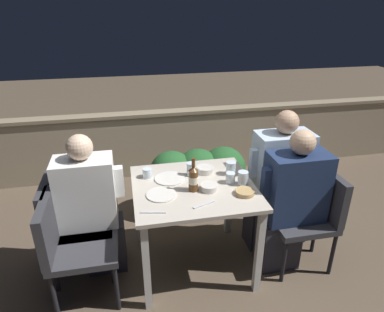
# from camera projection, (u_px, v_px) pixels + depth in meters

# --- Properties ---
(ground_plane) EXTENTS (16.00, 16.00, 0.00)m
(ground_plane) POSITION_uv_depth(u_px,v_px,m) (194.00, 263.00, 2.92)
(ground_plane) COLOR brown
(parapet_wall) EXTENTS (9.00, 0.18, 0.81)m
(parapet_wall) POSITION_uv_depth(u_px,v_px,m) (165.00, 142.00, 4.30)
(parapet_wall) COLOR gray
(parapet_wall) RESTS_ON ground_plane
(dining_table) EXTENTS (0.92, 0.86, 0.76)m
(dining_table) POSITION_uv_depth(u_px,v_px,m) (194.00, 197.00, 2.64)
(dining_table) COLOR #BCB2A3
(dining_table) RESTS_ON ground_plane
(planter_hedge) EXTENTS (0.99, 0.47, 0.68)m
(planter_hedge) POSITION_uv_depth(u_px,v_px,m) (198.00, 177.00, 3.52)
(planter_hedge) COLOR brown
(planter_hedge) RESTS_ON ground_plane
(chair_left_near) EXTENTS (0.48, 0.48, 0.83)m
(chair_left_near) POSITION_uv_depth(u_px,v_px,m) (68.00, 240.00, 2.41)
(chair_left_near) COLOR #333338
(chair_left_near) RESTS_ON ground_plane
(chair_left_far) EXTENTS (0.48, 0.48, 0.83)m
(chair_left_far) POSITION_uv_depth(u_px,v_px,m) (67.00, 219.00, 2.64)
(chair_left_far) COLOR #333338
(chair_left_far) RESTS_ON ground_plane
(person_white_polo) EXTENTS (0.50, 0.26, 1.19)m
(person_white_polo) POSITION_uv_depth(u_px,v_px,m) (93.00, 206.00, 2.64)
(person_white_polo) COLOR #282833
(person_white_polo) RESTS_ON ground_plane
(chair_right_near) EXTENTS (0.48, 0.48, 0.83)m
(chair_right_near) POSITION_uv_depth(u_px,v_px,m) (312.00, 209.00, 2.76)
(chair_right_near) COLOR #333338
(chair_right_near) RESTS_ON ground_plane
(person_navy_jumper) EXTENTS (0.52, 0.26, 1.20)m
(person_navy_jumper) POSITION_uv_depth(u_px,v_px,m) (290.00, 202.00, 2.69)
(person_navy_jumper) COLOR #282833
(person_navy_jumper) RESTS_ON ground_plane
(chair_right_far) EXTENTS (0.48, 0.48, 0.83)m
(chair_right_far) POSITION_uv_depth(u_px,v_px,m) (296.00, 192.00, 3.01)
(chair_right_far) COLOR #333338
(chair_right_far) RESTS_ON ground_plane
(person_blue_shirt) EXTENTS (0.52, 0.26, 1.26)m
(person_blue_shirt) POSITION_uv_depth(u_px,v_px,m) (276.00, 182.00, 2.92)
(person_blue_shirt) COLOR #282833
(person_blue_shirt) RESTS_ON ground_plane
(beer_bottle) EXTENTS (0.07, 0.07, 0.26)m
(beer_bottle) POSITION_uv_depth(u_px,v_px,m) (193.00, 178.00, 2.50)
(beer_bottle) COLOR brown
(beer_bottle) RESTS_ON dining_table
(plate_0) EXTENTS (0.24, 0.24, 0.01)m
(plate_0) POSITION_uv_depth(u_px,v_px,m) (170.00, 178.00, 2.69)
(plate_0) COLOR silver
(plate_0) RESTS_ON dining_table
(plate_1) EXTENTS (0.22, 0.22, 0.01)m
(plate_1) POSITION_uv_depth(u_px,v_px,m) (161.00, 194.00, 2.47)
(plate_1) COLOR silver
(plate_1) RESTS_ON dining_table
(bowl_0) EXTENTS (0.13, 0.13, 0.05)m
(bowl_0) POSITION_uv_depth(u_px,v_px,m) (209.00, 187.00, 2.53)
(bowl_0) COLOR beige
(bowl_0) RESTS_ON dining_table
(bowl_1) EXTENTS (0.14, 0.14, 0.05)m
(bowl_1) POSITION_uv_depth(u_px,v_px,m) (205.00, 169.00, 2.79)
(bowl_1) COLOR beige
(bowl_1) RESTS_ON dining_table
(bowl_2) EXTENTS (0.14, 0.14, 0.03)m
(bowl_2) POSITION_uv_depth(u_px,v_px,m) (245.00, 192.00, 2.48)
(bowl_2) COLOR tan
(bowl_2) RESTS_ON dining_table
(glass_cup_0) EXTENTS (0.07, 0.07, 0.11)m
(glass_cup_0) POSITION_uv_depth(u_px,v_px,m) (191.00, 169.00, 2.73)
(glass_cup_0) COLOR silver
(glass_cup_0) RESTS_ON dining_table
(glass_cup_1) EXTENTS (0.08, 0.08, 0.08)m
(glass_cup_1) POSITION_uv_depth(u_px,v_px,m) (147.00, 173.00, 2.71)
(glass_cup_1) COLOR silver
(glass_cup_1) RESTS_ON dining_table
(glass_cup_2) EXTENTS (0.08, 0.08, 0.11)m
(glass_cup_2) POSITION_uv_depth(u_px,v_px,m) (243.00, 178.00, 2.60)
(glass_cup_2) COLOR silver
(glass_cup_2) RESTS_ON dining_table
(glass_cup_3) EXTENTS (0.07, 0.07, 0.08)m
(glass_cup_3) POSITION_uv_depth(u_px,v_px,m) (230.00, 178.00, 2.63)
(glass_cup_3) COLOR silver
(glass_cup_3) RESTS_ON dining_table
(glass_cup_4) EXTENTS (0.08, 0.08, 0.11)m
(glass_cup_4) POSITION_uv_depth(u_px,v_px,m) (231.00, 168.00, 2.75)
(glass_cup_4) COLOR silver
(glass_cup_4) RESTS_ON dining_table
(fork_0) EXTENTS (0.17, 0.08, 0.01)m
(fork_0) POSITION_uv_depth(u_px,v_px,m) (204.00, 204.00, 2.35)
(fork_0) COLOR silver
(fork_0) RESTS_ON dining_table
(fork_1) EXTENTS (0.17, 0.05, 0.01)m
(fork_1) POSITION_uv_depth(u_px,v_px,m) (153.00, 212.00, 2.27)
(fork_1) COLOR silver
(fork_1) RESTS_ON dining_table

